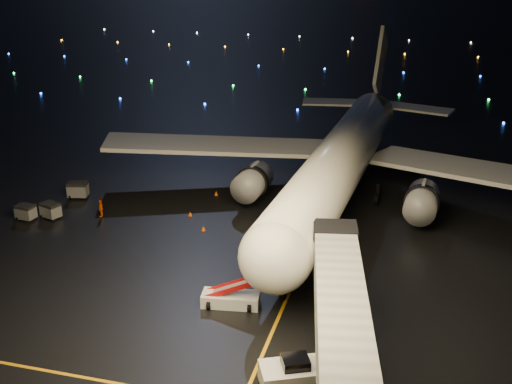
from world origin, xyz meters
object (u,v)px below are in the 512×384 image
Objects in this scene: pushback_tug at (295,372)px; crew_c at (101,208)px; belt_loader at (230,287)px; airliner at (348,125)px; baggage_cart_0 at (78,190)px; baggage_cart_2 at (51,211)px; baggage_cart_1 at (26,212)px.

crew_c is (-24.37, 21.03, -0.13)m from pushback_tug.
airliner is at bearing 70.54° from belt_loader.
baggage_cart_0 is (-29.27, 25.11, -0.16)m from pushback_tug.
airliner is 26.97m from belt_loader.
airliner is at bearing 67.83° from pushback_tug.
baggage_cart_2 is (0.16, -5.71, -0.08)m from baggage_cart_0.
airliner is 30.39× the size of baggage_cart_1.
pushback_tug reaches higher than crew_c.
baggage_cart_0 is at bearing 79.69° from baggage_cart_1.
belt_loader is (-5.21, -25.72, -6.24)m from airliner.
belt_loader is 25.09m from baggage_cart_2.
pushback_tug is 34.98m from baggage_cart_2.
baggage_cart_2 is at bearing -101.32° from baggage_cart_0.
belt_loader is 28.25m from baggage_cart_0.
airliner reaches higher than belt_loader.
pushback_tug is at bearing -83.85° from airliner.
airliner is 31.95m from baggage_cart_2.
baggage_cart_1 is 2.40m from baggage_cart_2.
crew_c is at bearing -147.12° from airliner.
belt_loader is 3.12× the size of baggage_cart_0.
baggage_cart_2 is (2.18, 1.00, 0.02)m from baggage_cart_1.
pushback_tug is at bearing -53.55° from baggage_cart_0.
pushback_tug is at bearing -58.51° from belt_loader.
belt_loader is 3.44× the size of baggage_cart_2.
baggage_cart_1 is at bearing -136.48° from baggage_cart_2.
belt_loader is at bearing -97.83° from airliner.
belt_loader reaches higher than crew_c.
pushback_tug reaches higher than baggage_cart_2.
airliner is 27.12m from crew_c.
baggage_cart_1 is at bearing 124.85° from pushback_tug.
baggage_cart_1 is (-24.59, 10.27, -0.79)m from belt_loader.
belt_loader is 26.66m from baggage_cart_1.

